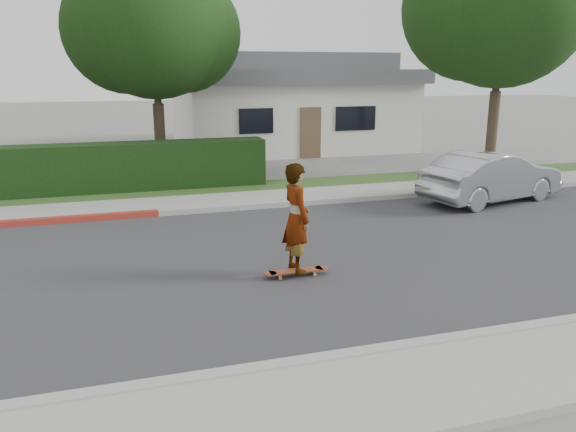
% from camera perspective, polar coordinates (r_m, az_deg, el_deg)
% --- Properties ---
extents(ground, '(120.00, 120.00, 0.00)m').
position_cam_1_polar(ground, '(10.64, -16.76, -5.76)').
color(ground, slate).
rests_on(ground, ground).
extents(road, '(60.00, 8.00, 0.01)m').
position_cam_1_polar(road, '(10.63, -16.76, -5.73)').
color(road, '#2D2D30').
rests_on(road, ground).
extents(curb_near, '(60.00, 0.20, 0.15)m').
position_cam_1_polar(curb_near, '(6.88, -16.40, -16.81)').
color(curb_near, '#9E9E99').
rests_on(curb_near, ground).
extents(curb_far, '(60.00, 0.20, 0.15)m').
position_cam_1_polar(curb_far, '(14.54, -16.96, 0.00)').
color(curb_far, '#9E9E99').
rests_on(curb_far, ground).
extents(sidewalk_far, '(60.00, 1.60, 0.12)m').
position_cam_1_polar(sidewalk_far, '(15.42, -16.99, 0.76)').
color(sidewalk_far, gray).
rests_on(sidewalk_far, ground).
extents(planting_strip, '(60.00, 1.60, 0.10)m').
position_cam_1_polar(planting_strip, '(16.98, -17.03, 1.97)').
color(planting_strip, '#2D4C1E').
rests_on(planting_strip, ground).
extents(hedge, '(15.00, 1.00, 1.50)m').
position_cam_1_polar(hedge, '(17.72, -26.95, 3.83)').
color(hedge, black).
rests_on(hedge, ground).
extents(tree_center, '(5.66, 4.84, 7.44)m').
position_cam_1_polar(tree_center, '(19.28, -13.57, 18.18)').
color(tree_center, '#33261C').
rests_on(tree_center, ground).
extents(tree_right, '(6.32, 5.60, 8.56)m').
position_cam_1_polar(tree_right, '(20.86, 20.69, 19.37)').
color(tree_right, '#33261C').
rests_on(tree_right, ground).
extents(house, '(10.60, 8.60, 4.30)m').
position_cam_1_polar(house, '(27.20, -0.10, 11.52)').
color(house, beige).
rests_on(house, ground).
extents(skateboard, '(1.20, 0.24, 0.11)m').
position_cam_1_polar(skateboard, '(10.07, 0.83, -5.62)').
color(skateboard, '#B77D32').
rests_on(skateboard, ground).
extents(skateboarder, '(0.54, 0.76, 1.93)m').
position_cam_1_polar(skateboarder, '(9.77, 0.85, -0.20)').
color(skateboarder, white).
rests_on(skateboarder, skateboard).
extents(car_silver, '(4.53, 2.48, 1.42)m').
position_cam_1_polar(car_silver, '(16.62, 19.98, 3.78)').
color(car_silver, '#ABACB2').
rests_on(car_silver, ground).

